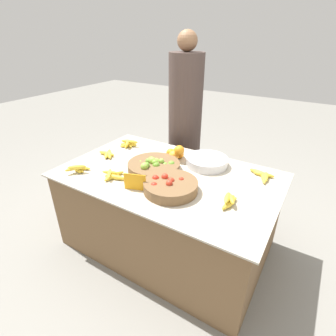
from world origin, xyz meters
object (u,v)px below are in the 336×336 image
object	(u,v)px
tomato_basket	(170,186)
metal_bowl	(207,162)
lime_bowl	(153,166)
vendor_person	(185,126)
price_sign	(135,182)

from	to	relation	value
tomato_basket	metal_bowl	size ratio (longest dim) A/B	1.11
lime_bowl	metal_bowl	size ratio (longest dim) A/B	1.22
lime_bowl	tomato_basket	bearing A→B (deg)	-35.12
tomato_basket	vendor_person	bearing A→B (deg)	113.53
metal_bowl	tomato_basket	bearing A→B (deg)	-96.30
tomato_basket	price_sign	bearing A→B (deg)	-151.94
vendor_person	price_sign	bearing A→B (deg)	-78.28
lime_bowl	tomato_basket	world-z (taller)	lime_bowl
price_sign	tomato_basket	bearing A→B (deg)	8.35
lime_bowl	price_sign	xyz separation A→B (m)	(0.05, -0.28, 0.02)
tomato_basket	vendor_person	xyz separation A→B (m)	(-0.43, 0.98, 0.05)
lime_bowl	tomato_basket	size ratio (longest dim) A/B	1.10
tomato_basket	price_sign	xyz separation A→B (m)	(-0.20, -0.11, 0.02)
lime_bowl	metal_bowl	distance (m)	0.41
lime_bowl	vendor_person	world-z (taller)	vendor_person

